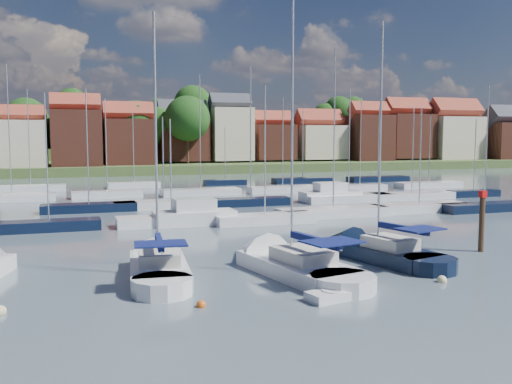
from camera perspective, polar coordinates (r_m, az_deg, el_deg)
name	(u,v)px	position (r m, az deg, el deg)	size (l,w,h in m)	color
ground	(201,198)	(69.93, -5.48, -0.65)	(260.00, 260.00, 0.00)	#4E5E6A
sailboat_left	(157,265)	(32.78, -9.84, -7.23)	(4.18, 11.54, 15.35)	silver
sailboat_centre	(281,263)	(32.90, 2.50, -7.11)	(5.73, 12.87, 16.89)	silver
sailboat_navy	(368,251)	(36.82, 11.16, -5.83)	(5.65, 11.68, 15.66)	black
tender	(334,295)	(27.17, 7.78, -10.19)	(2.78, 1.71, 0.56)	silver
timber_piling	(481,236)	(40.45, 21.60, -4.14)	(0.40, 0.40, 6.29)	#4C331E
buoy_a	(0,313)	(27.32, -24.20, -11.02)	(0.52, 0.52, 0.52)	beige
buoy_b	(201,307)	(26.01, -5.51, -11.38)	(0.43, 0.43, 0.43)	#D85914
buoy_c	(304,278)	(31.13, 4.85, -8.52)	(0.52, 0.52, 0.52)	#D85914
buoy_d	(442,282)	(31.60, 18.09, -8.57)	(0.51, 0.51, 0.51)	beige
buoy_e	(334,248)	(39.41, 7.78, -5.55)	(0.42, 0.42, 0.42)	#D85914
marina_field	(227,199)	(65.69, -2.89, -0.66)	(79.62, 41.41, 15.93)	silver
far_shore_town	(132,147)	(161.40, -12.29, 4.42)	(212.46, 90.00, 22.27)	#46582C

